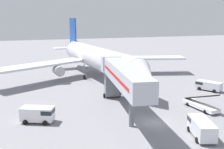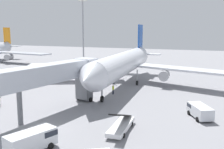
{
  "view_description": "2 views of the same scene",
  "coord_description": "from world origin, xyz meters",
  "px_view_note": "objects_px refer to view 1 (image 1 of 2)",
  "views": [
    {
      "loc": [
        -17.63,
        -33.08,
        14.56
      ],
      "look_at": [
        -0.93,
        15.93,
        3.82
      ],
      "focal_mm": 44.99,
      "sensor_mm": 36.0,
      "label": 1
    },
    {
      "loc": [
        21.2,
        -26.65,
        12.45
      ],
      "look_at": [
        0.8,
        20.58,
        3.91
      ],
      "focal_mm": 42.65,
      "sensor_mm": 36.0,
      "label": 2
    }
  ],
  "objects_px": {
    "jet_bridge": "(121,75)",
    "service_van_near_center": "(201,127)",
    "ground_crew_worker_midground": "(114,83)",
    "airplane_at_gate": "(96,58)",
    "belt_loader_truck": "(201,104)",
    "service_van_outer_right": "(38,114)",
    "service_van_far_right": "(208,85)"
  },
  "relations": [
    {
      "from": "belt_loader_truck",
      "to": "service_van_outer_right",
      "type": "bearing_deg",
      "value": 174.24
    },
    {
      "from": "service_van_outer_right",
      "to": "ground_crew_worker_midground",
      "type": "distance_m",
      "value": 22.26
    },
    {
      "from": "jet_bridge",
      "to": "ground_crew_worker_midground",
      "type": "distance_m",
      "value": 15.55
    },
    {
      "from": "airplane_at_gate",
      "to": "service_van_outer_right",
      "type": "relative_size",
      "value": 9.85
    },
    {
      "from": "belt_loader_truck",
      "to": "service_van_far_right",
      "type": "distance_m",
      "value": 12.6
    },
    {
      "from": "service_van_outer_right",
      "to": "airplane_at_gate",
      "type": "bearing_deg",
      "value": 57.83
    },
    {
      "from": "service_van_outer_right",
      "to": "belt_loader_truck",
      "type": "bearing_deg",
      "value": -5.76
    },
    {
      "from": "service_van_outer_right",
      "to": "jet_bridge",
      "type": "bearing_deg",
      "value": 3.17
    },
    {
      "from": "airplane_at_gate",
      "to": "service_van_near_center",
      "type": "distance_m",
      "value": 36.02
    },
    {
      "from": "jet_bridge",
      "to": "service_van_outer_right",
      "type": "relative_size",
      "value": 4.53
    },
    {
      "from": "belt_loader_truck",
      "to": "service_van_outer_right",
      "type": "relative_size",
      "value": 1.41
    },
    {
      "from": "jet_bridge",
      "to": "belt_loader_truck",
      "type": "distance_m",
      "value": 13.76
    },
    {
      "from": "service_van_outer_right",
      "to": "service_van_near_center",
      "type": "xyz_separation_m",
      "value": [
        18.59,
        -11.35,
        -0.01
      ]
    },
    {
      "from": "service_van_outer_right",
      "to": "service_van_far_right",
      "type": "bearing_deg",
      "value": 11.4
    },
    {
      "from": "airplane_at_gate",
      "to": "service_van_far_right",
      "type": "distance_m",
      "value": 25.62
    },
    {
      "from": "airplane_at_gate",
      "to": "service_van_far_right",
      "type": "relative_size",
      "value": 9.26
    },
    {
      "from": "service_van_near_center",
      "to": "airplane_at_gate",
      "type": "bearing_deg",
      "value": 95.28
    },
    {
      "from": "airplane_at_gate",
      "to": "belt_loader_truck",
      "type": "xyz_separation_m",
      "value": [
        9.72,
        -26.83,
        -4.31
      ]
    },
    {
      "from": "jet_bridge",
      "to": "service_van_near_center",
      "type": "relative_size",
      "value": 3.94
    },
    {
      "from": "service_van_far_right",
      "to": "service_van_near_center",
      "type": "xyz_separation_m",
      "value": [
        -14.94,
        -18.11,
        0.16
      ]
    },
    {
      "from": "airplane_at_gate",
      "to": "ground_crew_worker_midground",
      "type": "distance_m",
      "value": 10.26
    },
    {
      "from": "airplane_at_gate",
      "to": "ground_crew_worker_midground",
      "type": "bearing_deg",
      "value": -82.83
    },
    {
      "from": "belt_loader_truck",
      "to": "airplane_at_gate",
      "type": "bearing_deg",
      "value": 109.91
    },
    {
      "from": "service_van_near_center",
      "to": "service_van_far_right",
      "type": "bearing_deg",
      "value": 50.49
    },
    {
      "from": "airplane_at_gate",
      "to": "belt_loader_truck",
      "type": "height_order",
      "value": "airplane_at_gate"
    },
    {
      "from": "belt_loader_truck",
      "to": "service_van_near_center",
      "type": "bearing_deg",
      "value": -126.02
    },
    {
      "from": "belt_loader_truck",
      "to": "service_van_near_center",
      "type": "height_order",
      "value": "belt_loader_truck"
    },
    {
      "from": "ground_crew_worker_midground",
      "to": "service_van_far_right",
      "type": "bearing_deg",
      "value": -25.7
    },
    {
      "from": "airplane_at_gate",
      "to": "ground_crew_worker_midground",
      "type": "height_order",
      "value": "airplane_at_gate"
    },
    {
      "from": "airplane_at_gate",
      "to": "service_van_near_center",
      "type": "bearing_deg",
      "value": -84.72
    },
    {
      "from": "jet_bridge",
      "to": "service_van_near_center",
      "type": "distance_m",
      "value": 14.2
    },
    {
      "from": "belt_loader_truck",
      "to": "service_van_far_right",
      "type": "height_order",
      "value": "belt_loader_truck"
    }
  ]
}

